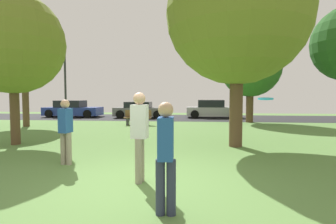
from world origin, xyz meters
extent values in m
plane|color=#5B8442|center=(0.00, 0.00, 0.00)|extent=(44.00, 44.00, 0.00)
cube|color=#28282B|center=(0.00, 16.00, 0.00)|extent=(44.00, 6.40, 0.01)
cylinder|color=brown|center=(4.67, 12.79, 1.25)|extent=(0.47, 0.47, 2.51)
sphere|color=#2D6023|center=(4.67, 12.79, 3.68)|extent=(3.98, 3.98, 3.98)
cylinder|color=brown|center=(2.47, 4.12, 1.32)|extent=(0.45, 0.45, 2.64)
sphere|color=olive|center=(2.47, 4.12, 4.55)|extent=(4.83, 4.83, 4.83)
cylinder|color=brown|center=(-8.53, 9.04, 1.56)|extent=(0.35, 0.35, 3.11)
sphere|color=#38702D|center=(-8.53, 9.04, 4.16)|extent=(3.72, 3.72, 3.72)
cylinder|color=brown|center=(-5.37, 3.71, 1.21)|extent=(0.32, 0.32, 2.42)
sphere|color=olive|center=(-5.37, 3.71, 3.62)|extent=(3.59, 3.59, 3.59)
cylinder|color=gray|center=(-0.04, 0.10, 0.45)|extent=(0.14, 0.14, 0.90)
cylinder|color=gray|center=(-0.05, -0.06, 0.45)|extent=(0.14, 0.14, 0.90)
cube|color=silver|center=(-0.05, 0.02, 1.24)|extent=(0.34, 0.25, 0.68)
sphere|color=tan|center=(-0.05, 0.02, 1.70)|extent=(0.24, 0.24, 0.24)
cylinder|color=gray|center=(-2.28, 1.22, 0.41)|extent=(0.14, 0.14, 0.82)
cylinder|color=gray|center=(-2.12, 1.20, 0.41)|extent=(0.14, 0.14, 0.82)
cube|color=#23519E|center=(-2.20, 1.21, 1.13)|extent=(0.26, 0.35, 0.62)
sphere|color=tan|center=(-2.20, 1.21, 1.55)|extent=(0.22, 0.22, 0.22)
cylinder|color=#2D334C|center=(0.56, -1.40, 0.41)|extent=(0.14, 0.14, 0.82)
cylinder|color=#2D334C|center=(0.72, -1.40, 0.41)|extent=(0.14, 0.14, 0.82)
cube|color=#23519E|center=(0.64, -1.40, 1.13)|extent=(0.23, 0.33, 0.62)
sphere|color=tan|center=(0.64, -1.40, 1.55)|extent=(0.22, 0.22, 0.22)
cylinder|color=#2DB2E0|center=(2.33, -0.25, 1.70)|extent=(0.33, 0.34, 0.05)
cube|color=#233893|center=(-9.00, 15.96, 0.48)|extent=(4.57, 1.88, 0.66)
cube|color=black|center=(-9.23, 15.96, 1.09)|extent=(2.19, 1.65, 0.56)
cylinder|color=black|center=(-7.40, 16.90, 0.32)|extent=(0.64, 0.22, 0.64)
cylinder|color=black|center=(-7.40, 15.02, 0.32)|extent=(0.64, 0.22, 0.64)
cylinder|color=black|center=(-10.60, 16.90, 0.32)|extent=(0.64, 0.22, 0.64)
cylinder|color=black|center=(-10.60, 15.02, 0.32)|extent=(0.64, 0.22, 0.64)
cube|color=slate|center=(-3.23, 15.70, 0.48)|extent=(4.17, 1.76, 0.67)
cube|color=black|center=(-3.44, 15.70, 1.04)|extent=(2.00, 1.55, 0.45)
cylinder|color=black|center=(-1.77, 16.58, 0.32)|extent=(0.64, 0.22, 0.64)
cylinder|color=black|center=(-1.77, 14.82, 0.32)|extent=(0.64, 0.22, 0.64)
cylinder|color=black|center=(-4.69, 16.58, 0.32)|extent=(0.64, 0.22, 0.64)
cylinder|color=black|center=(-4.69, 14.82, 0.32)|extent=(0.64, 0.22, 0.64)
cube|color=#B7B7BC|center=(2.55, 16.30, 0.50)|extent=(4.21, 1.75, 0.70)
cube|color=black|center=(2.33, 16.30, 1.14)|extent=(2.02, 1.54, 0.57)
cylinder|color=black|center=(4.02, 17.18, 0.32)|extent=(0.64, 0.22, 0.64)
cylinder|color=black|center=(4.02, 15.43, 0.32)|extent=(0.64, 0.22, 0.64)
cylinder|color=black|center=(1.07, 17.18, 0.32)|extent=(0.64, 0.22, 0.64)
cylinder|color=black|center=(1.07, 15.43, 0.32)|extent=(0.64, 0.22, 0.64)
cube|color=brown|center=(-2.32, 10.30, 0.45)|extent=(1.60, 0.44, 0.06)
cube|color=brown|center=(-2.32, 10.50, 0.70)|extent=(1.60, 0.06, 0.40)
cube|color=#333338|center=(-1.72, 10.30, 0.23)|extent=(0.10, 0.40, 0.45)
cube|color=#333338|center=(-2.92, 10.30, 0.23)|extent=(0.10, 0.40, 0.45)
cylinder|color=#2D2D33|center=(-7.74, 12.20, 2.25)|extent=(0.14, 0.14, 4.50)
camera|label=1|loc=(1.05, -5.19, 1.75)|focal=28.41mm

